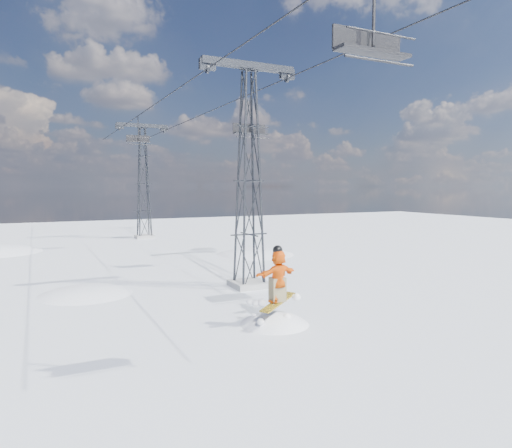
% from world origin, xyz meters
% --- Properties ---
extents(ground, '(120.00, 120.00, 0.00)m').
position_xyz_m(ground, '(0.00, 0.00, 0.00)').
color(ground, white).
rests_on(ground, ground).
extents(snow_terrain, '(39.00, 37.00, 22.00)m').
position_xyz_m(snow_terrain, '(-4.77, 21.24, -9.59)').
color(snow_terrain, white).
rests_on(snow_terrain, ground).
extents(lift_tower_near, '(5.20, 1.80, 11.43)m').
position_xyz_m(lift_tower_near, '(0.80, 8.00, 5.47)').
color(lift_tower_near, '#999999').
rests_on(lift_tower_near, ground).
extents(lift_tower_far, '(5.20, 1.80, 11.43)m').
position_xyz_m(lift_tower_far, '(0.80, 33.00, 5.47)').
color(lift_tower_far, '#999999').
rests_on(lift_tower_far, ground).
extents(haul_cables, '(4.46, 51.00, 0.06)m').
position_xyz_m(haul_cables, '(0.80, 19.50, 10.85)').
color(haul_cables, black).
rests_on(haul_cables, ground).
extents(snowboarder_jump, '(4.40, 4.40, 7.00)m').
position_xyz_m(snowboarder_jump, '(-1.07, 1.73, -1.60)').
color(snowboarder_jump, white).
rests_on(snowboarder_jump, ground).
extents(lift_chair_near, '(2.12, 0.61, 2.62)m').
position_xyz_m(lift_chair_near, '(-1.40, -3.93, 8.75)').
color(lift_chair_near, black).
rests_on(lift_chair_near, ground).
extents(lift_chair_mid, '(2.18, 0.63, 2.71)m').
position_xyz_m(lift_chair_mid, '(3.00, 12.50, 8.68)').
color(lift_chair_mid, black).
rests_on(lift_chair_mid, ground).
extents(lift_chair_far, '(1.86, 0.53, 2.30)m').
position_xyz_m(lift_chair_far, '(-1.40, 24.34, 9.01)').
color(lift_chair_far, black).
rests_on(lift_chair_far, ground).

